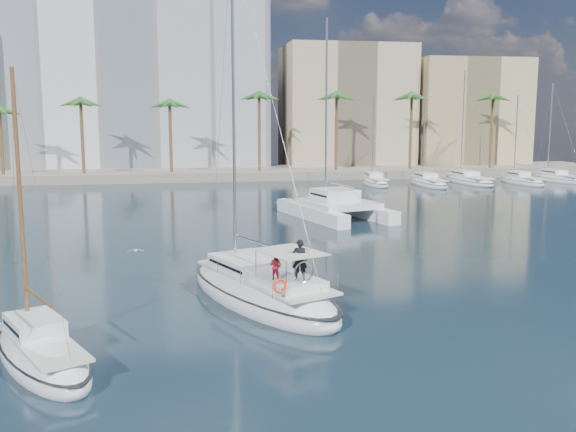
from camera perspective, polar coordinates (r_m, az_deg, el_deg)
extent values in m
plane|color=black|center=(34.17, -0.52, -5.98)|extent=(160.00, 160.00, 0.00)
cube|color=gray|center=(94.11, -6.60, 3.78)|extent=(120.00, 14.00, 1.20)
cube|color=silver|center=(105.95, -13.75, 11.40)|extent=(42.00, 16.00, 28.00)
cube|color=tan|center=(106.20, 5.11, 9.45)|extent=(20.00, 14.00, 20.00)
cube|color=tan|center=(111.20, 15.50, 8.62)|extent=(18.00, 12.00, 18.00)
cylinder|color=brown|center=(89.83, -6.50, 6.52)|extent=(0.44, 0.44, 10.50)
sphere|color=#2D6525|center=(89.78, -6.56, 9.87)|extent=(3.60, 3.60, 3.60)
cylinder|color=brown|center=(97.93, 13.91, 6.50)|extent=(0.44, 0.44, 10.50)
sphere|color=#2D6525|center=(97.89, 14.02, 9.57)|extent=(3.60, 3.60, 3.60)
ellipsoid|color=white|center=(30.72, -2.45, -6.99)|extent=(8.06, 12.43, 2.47)
ellipsoid|color=black|center=(30.63, -2.46, -6.36)|extent=(8.14, 12.55, 0.18)
cube|color=silver|center=(30.29, -2.25, -5.38)|extent=(5.91, 9.27, 0.12)
cube|color=white|center=(31.36, -3.52, -4.22)|extent=(3.85, 4.57, 0.60)
cube|color=black|center=(31.36, -3.52, -4.19)|extent=(3.69, 4.15, 0.14)
cylinder|color=#B7BABF|center=(31.77, -4.87, 9.56)|extent=(0.15, 0.15, 15.59)
cylinder|color=#B7BABF|center=(30.24, -2.59, -2.38)|extent=(1.95, 4.48, 0.11)
cube|color=white|center=(28.34, 0.09, -5.87)|extent=(3.22, 3.61, 0.36)
cube|color=silver|center=(27.93, 0.22, -3.20)|extent=(3.22, 3.61, 0.04)
torus|color=silver|center=(27.25, 1.39, -5.02)|extent=(0.90, 0.42, 0.96)
torus|color=#FF380D|center=(26.18, -0.71, -6.27)|extent=(0.66, 0.42, 0.64)
imported|color=black|center=(27.67, 1.05, -3.92)|extent=(0.74, 0.57, 1.81)
imported|color=maroon|center=(27.88, -1.11, -4.47)|extent=(0.74, 0.72, 1.20)
ellipsoid|color=white|center=(24.80, -21.01, -11.73)|extent=(5.58, 7.90, 1.79)
ellipsoid|color=black|center=(24.71, -21.04, -11.18)|extent=(5.64, 7.97, 0.18)
cube|color=silver|center=(24.44, -21.00, -10.34)|extent=(4.10, 5.88, 0.12)
cube|color=white|center=(25.14, -21.60, -8.98)|extent=(2.57, 2.96, 0.60)
cube|color=black|center=(25.14, -21.60, -8.94)|extent=(2.45, 2.70, 0.14)
cylinder|color=brown|center=(25.06, -22.70, 1.26)|extent=(0.15, 0.15, 9.44)
cylinder|color=brown|center=(24.20, -21.35, -6.69)|extent=(1.49, 2.80, 0.11)
cube|color=white|center=(55.30, 2.03, 0.29)|extent=(4.10, 11.70, 1.10)
cube|color=white|center=(57.51, 6.22, 0.58)|extent=(4.10, 11.70, 1.10)
cube|color=white|center=(55.75, 4.46, 1.12)|extent=(6.74, 7.59, 0.50)
cube|color=white|center=(56.17, 4.18, 1.90)|extent=(4.02, 4.23, 1.00)
cube|color=black|center=(56.17, 4.18, 1.95)|extent=(3.92, 3.78, 0.18)
cylinder|color=#B7BABF|center=(57.33, 3.41, 9.41)|extent=(0.18, 0.18, 15.70)
ellipsoid|color=silver|center=(40.07, -13.38, -3.01)|extent=(0.20, 0.38, 0.18)
sphere|color=silver|center=(40.25, -13.37, -2.93)|extent=(0.10, 0.10, 0.10)
cube|color=gray|center=(40.08, -13.78, -2.98)|extent=(0.44, 0.16, 0.10)
cube|color=gray|center=(40.05, -12.99, -2.96)|extent=(0.44, 0.16, 0.10)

